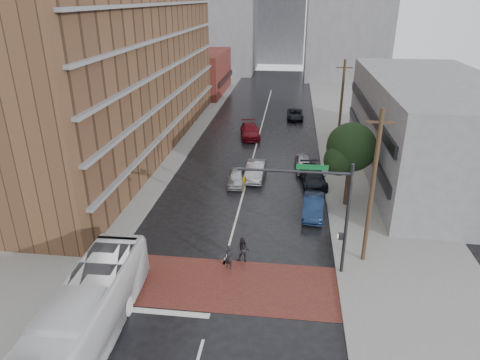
% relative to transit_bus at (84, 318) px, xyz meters
% --- Properties ---
extents(ground, '(160.00, 160.00, 0.00)m').
position_rel_transit_bus_xyz_m(ground, '(5.50, 4.94, -1.62)').
color(ground, black).
rests_on(ground, ground).
extents(crosswalk, '(14.00, 5.00, 0.02)m').
position_rel_transit_bus_xyz_m(crosswalk, '(5.50, 5.44, -1.61)').
color(crosswalk, maroon).
rests_on(crosswalk, ground).
extents(sidewalk_west, '(9.00, 90.00, 0.15)m').
position_rel_transit_bus_xyz_m(sidewalk_west, '(-6.00, 29.94, -1.55)').
color(sidewalk_west, gray).
rests_on(sidewalk_west, ground).
extents(sidewalk_east, '(9.00, 90.00, 0.15)m').
position_rel_transit_bus_xyz_m(sidewalk_east, '(17.00, 29.94, -1.55)').
color(sidewalk_east, gray).
rests_on(sidewalk_east, ground).
extents(apartment_block, '(10.00, 44.00, 28.00)m').
position_rel_transit_bus_xyz_m(apartment_block, '(-8.50, 28.94, 12.38)').
color(apartment_block, brown).
rests_on(apartment_block, ground).
extents(storefront_west, '(8.00, 16.00, 7.00)m').
position_rel_transit_bus_xyz_m(storefront_west, '(-6.50, 58.94, 1.88)').
color(storefront_west, maroon).
rests_on(storefront_west, ground).
extents(building_east, '(11.00, 26.00, 9.00)m').
position_rel_transit_bus_xyz_m(building_east, '(22.00, 24.94, 2.88)').
color(building_east, gray).
rests_on(building_east, ground).
extents(distant_tower_center, '(12.00, 10.00, 24.00)m').
position_rel_transit_bus_xyz_m(distant_tower_center, '(5.50, 99.94, 10.38)').
color(distant_tower_center, gray).
rests_on(distant_tower_center, ground).
extents(street_tree, '(4.20, 4.10, 6.90)m').
position_rel_transit_bus_xyz_m(street_tree, '(14.02, 16.97, 3.11)').
color(street_tree, '#332319').
rests_on(street_tree, ground).
extents(signal_mast, '(6.50, 0.30, 7.20)m').
position_rel_transit_bus_xyz_m(signal_mast, '(11.35, 7.44, 3.11)').
color(signal_mast, '#2D2D33').
rests_on(signal_mast, ground).
extents(utility_pole_near, '(1.60, 0.26, 10.00)m').
position_rel_transit_bus_xyz_m(utility_pole_near, '(14.30, 8.94, 3.52)').
color(utility_pole_near, '#473321').
rests_on(utility_pole_near, ground).
extents(utility_pole_far, '(1.60, 0.26, 10.00)m').
position_rel_transit_bus_xyz_m(utility_pole_far, '(14.30, 28.94, 3.52)').
color(utility_pole_far, '#473321').
rests_on(utility_pole_far, ground).
extents(transit_bus, '(3.03, 11.70, 3.24)m').
position_rel_transit_bus_xyz_m(transit_bus, '(0.00, 0.00, 0.00)').
color(transit_bus, white).
rests_on(transit_bus, ground).
extents(pedestrian_a, '(0.68, 0.56, 1.60)m').
position_rel_transit_bus_xyz_m(pedestrian_a, '(5.89, 7.10, -0.82)').
color(pedestrian_a, black).
rests_on(pedestrian_a, ground).
extents(pedestrian_b, '(0.95, 0.81, 1.72)m').
position_rel_transit_bus_xyz_m(pedestrian_b, '(6.67, 7.94, -0.76)').
color(pedestrian_b, black).
rests_on(pedestrian_b, ground).
extents(car_travel_a, '(1.73, 3.87, 1.29)m').
position_rel_transit_bus_xyz_m(car_travel_a, '(4.63, 20.08, -0.97)').
color(car_travel_a, '#B8BAC1').
rests_on(car_travel_a, ground).
extents(car_travel_b, '(1.82, 4.76, 1.55)m').
position_rel_transit_bus_xyz_m(car_travel_b, '(6.26, 21.66, -0.85)').
color(car_travel_b, '#AEB0B6').
rests_on(car_travel_b, ground).
extents(car_travel_c, '(3.09, 5.70, 1.57)m').
position_rel_transit_bus_xyz_m(car_travel_c, '(4.47, 34.27, -0.84)').
color(car_travel_c, maroon).
rests_on(car_travel_c, ground).
extents(suv_travel, '(2.30, 4.79, 1.32)m').
position_rel_transit_bus_xyz_m(suv_travel, '(9.82, 43.30, -0.96)').
color(suv_travel, black).
rests_on(suv_travel, ground).
extents(car_parked_near, '(1.87, 4.54, 1.46)m').
position_rel_transit_bus_xyz_m(car_parked_near, '(11.33, 14.94, -0.89)').
color(car_parked_near, '#132344').
rests_on(car_parked_near, ground).
extents(car_parked_mid, '(2.69, 5.33, 1.48)m').
position_rel_transit_bus_xyz_m(car_parked_mid, '(11.51, 20.94, -0.88)').
color(car_parked_mid, black).
rests_on(car_parked_mid, ground).
extents(car_parked_far, '(1.83, 4.08, 1.36)m').
position_rel_transit_bus_xyz_m(car_parked_far, '(10.70, 24.32, -0.94)').
color(car_parked_far, '#A8A9B0').
rests_on(car_parked_far, ground).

